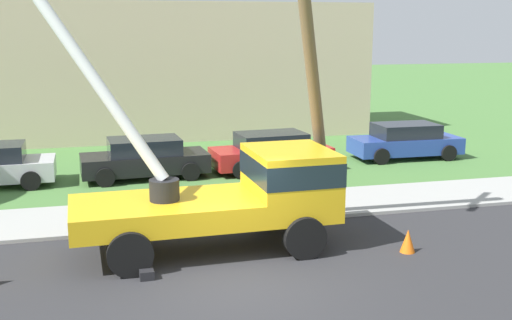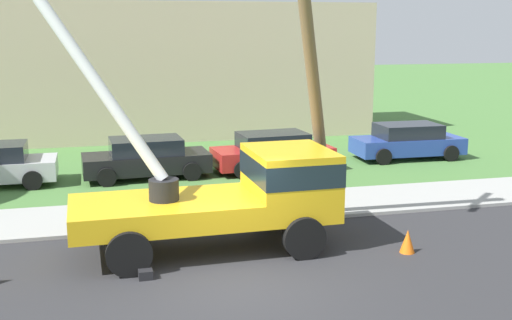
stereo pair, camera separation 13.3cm
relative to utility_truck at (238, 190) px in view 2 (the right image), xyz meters
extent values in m
plane|color=#477538|center=(-0.43, 9.77, -1.41)|extent=(120.00, 120.00, 0.00)
cube|color=#2B2B2D|center=(-0.43, -2.23, -1.40)|extent=(80.00, 7.59, 0.01)
cube|color=#9E9E99|center=(-0.43, 3.00, -1.36)|extent=(80.00, 2.88, 0.10)
cube|color=gold|center=(-1.80, -0.06, -0.38)|extent=(4.36, 2.51, 0.55)
cube|color=gold|center=(1.30, 0.02, 0.14)|extent=(1.96, 2.45, 1.60)
cube|color=#19232D|center=(1.30, 0.02, 0.49)|extent=(1.98, 2.47, 0.56)
cylinder|color=black|center=(-1.78, -0.06, 0.14)|extent=(0.70, 0.70, 0.50)
cylinder|color=silver|center=(-3.08, 0.56, 2.44)|extent=(2.92, 1.59, 4.26)
cube|color=black|center=(-2.37, -1.53, -1.31)|extent=(0.31, 0.31, 0.20)
cube|color=black|center=(-2.44, 1.37, -1.31)|extent=(0.31, 0.31, 0.20)
cylinder|color=black|center=(1.29, -1.18, -0.91)|extent=(1.00, 0.30, 1.00)
cylinder|color=black|center=(1.22, 1.22, -0.91)|extent=(1.00, 0.30, 1.00)
cylinder|color=black|center=(-2.68, -1.28, -0.91)|extent=(1.00, 0.30, 1.00)
cylinder|color=black|center=(-2.74, 1.12, -0.91)|extent=(1.00, 0.30, 1.00)
cylinder|color=brown|center=(2.13, 0.96, 2.85)|extent=(2.34, 2.67, 8.61)
cone|color=orange|center=(3.79, -1.41, -1.13)|extent=(0.36, 0.36, 0.56)
cone|color=orange|center=(2.26, 1.38, -1.13)|extent=(0.36, 0.36, 0.56)
cylinder|color=black|center=(-5.39, 7.01, -1.09)|extent=(0.64, 0.22, 0.64)
cylinder|color=black|center=(-5.41, 8.81, -1.09)|extent=(0.64, 0.22, 0.64)
cube|color=black|center=(-1.61, 7.85, -0.86)|extent=(4.49, 2.04, 0.65)
cube|color=black|center=(-1.61, 7.85, -0.26)|extent=(2.55, 1.79, 0.55)
cylinder|color=black|center=(-0.12, 7.03, -1.09)|extent=(0.64, 0.22, 0.64)
cylinder|color=black|center=(-0.21, 8.82, -1.09)|extent=(0.64, 0.22, 0.64)
cylinder|color=black|center=(-3.01, 6.87, -1.09)|extent=(0.64, 0.22, 0.64)
cylinder|color=black|center=(-3.11, 8.67, -1.09)|extent=(0.64, 0.22, 0.64)
cube|color=#B21E1E|center=(3.04, 7.89, -0.86)|extent=(4.53, 2.13, 0.65)
cube|color=black|center=(3.04, 7.89, -0.26)|extent=(2.58, 1.84, 0.55)
cylinder|color=black|center=(4.56, 7.11, -1.09)|extent=(0.64, 0.22, 0.64)
cylinder|color=black|center=(4.42, 8.90, -1.09)|extent=(0.64, 0.22, 0.64)
cylinder|color=black|center=(1.66, 6.88, -1.09)|extent=(0.64, 0.22, 0.64)
cylinder|color=black|center=(1.52, 8.68, -1.09)|extent=(0.64, 0.22, 0.64)
cube|color=#263F99|center=(8.95, 8.71, -0.86)|extent=(4.42, 1.85, 0.65)
cube|color=black|center=(8.95, 8.71, -0.26)|extent=(2.48, 1.68, 0.55)
cylinder|color=black|center=(10.39, 7.80, -1.09)|extent=(0.64, 0.22, 0.64)
cylinder|color=black|center=(10.41, 9.59, -1.09)|extent=(0.64, 0.22, 0.64)
cylinder|color=black|center=(7.49, 7.83, -1.09)|extent=(0.64, 0.22, 0.64)
cylinder|color=black|center=(7.50, 9.63, -1.09)|extent=(0.64, 0.22, 0.64)
cube|color=#C6B293|center=(1.05, 17.59, 1.79)|extent=(18.00, 6.00, 6.40)
camera|label=1|loc=(-3.28, -14.42, 3.85)|focal=44.63mm
camera|label=2|loc=(-3.15, -14.45, 3.85)|focal=44.63mm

